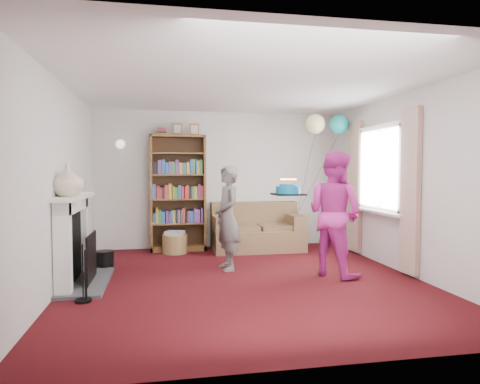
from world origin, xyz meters
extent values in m
plane|color=#380809|center=(0.00, 0.00, 0.00)|extent=(5.00, 5.00, 0.00)
cube|color=silver|center=(0.00, 2.51, 1.25)|extent=(4.50, 0.02, 2.50)
cube|color=silver|center=(-2.26, 0.00, 1.25)|extent=(0.02, 5.00, 2.50)
cube|color=silver|center=(2.26, 0.00, 1.25)|extent=(0.02, 5.00, 2.50)
cube|color=white|center=(0.00, 0.00, 2.50)|extent=(4.50, 5.00, 0.01)
cube|color=#3F3F42|center=(-2.00, 0.20, 0.02)|extent=(0.55, 1.40, 0.04)
cube|color=white|center=(-2.15, -0.35, 0.53)|extent=(0.18, 0.14, 1.06)
cube|color=white|center=(-2.15, 0.75, 0.53)|extent=(0.18, 0.14, 1.06)
cube|color=white|center=(-2.15, 0.20, 1.00)|extent=(0.18, 1.24, 0.16)
cube|color=white|center=(-2.12, 0.20, 1.10)|extent=(0.28, 1.35, 0.05)
cube|color=black|center=(-2.17, 0.20, 0.48)|extent=(0.10, 0.80, 0.86)
cube|color=black|center=(-1.93, 0.20, 0.33)|extent=(0.02, 0.70, 0.60)
cylinder|color=black|center=(-1.90, -0.58, 0.32)|extent=(0.18, 0.18, 0.64)
cylinder|color=black|center=(-1.87, 1.00, 0.13)|extent=(0.26, 0.26, 0.26)
cube|color=white|center=(2.21, 0.60, 2.08)|extent=(0.08, 1.30, 0.08)
cube|color=white|center=(2.21, 0.60, 0.82)|extent=(0.08, 1.30, 0.08)
cube|color=white|center=(2.24, 0.60, 1.45)|extent=(0.01, 1.15, 1.20)
cube|color=white|center=(2.18, 0.60, 0.79)|extent=(0.14, 1.32, 0.04)
cube|color=#C2B193|center=(2.20, -0.22, 1.15)|extent=(0.07, 0.38, 2.20)
cube|color=#C2B193|center=(2.20, 1.42, 1.15)|extent=(0.07, 0.38, 2.20)
cylinder|color=gold|center=(-1.75, 2.45, 1.90)|extent=(0.04, 0.12, 0.04)
sphere|color=white|center=(-1.75, 2.36, 1.88)|extent=(0.16, 0.16, 0.16)
cube|color=#472B14|center=(-0.76, 2.46, 1.02)|extent=(0.97, 0.04, 2.04)
cube|color=brown|center=(-1.23, 2.27, 1.02)|extent=(0.04, 0.42, 2.04)
cube|color=brown|center=(-0.30, 2.27, 1.02)|extent=(0.04, 0.42, 2.04)
cube|color=brown|center=(-0.76, 2.27, 2.02)|extent=(0.97, 0.42, 0.04)
cube|color=brown|center=(-0.76, 2.27, 0.05)|extent=(0.97, 0.42, 0.10)
cube|color=brown|center=(-0.76, 2.27, 0.48)|extent=(0.89, 0.38, 0.03)
cube|color=brown|center=(-0.76, 2.27, 0.91)|extent=(0.89, 0.38, 0.02)
cube|color=brown|center=(-0.76, 2.27, 1.34)|extent=(0.89, 0.38, 0.02)
cube|color=brown|center=(-0.76, 2.27, 1.72)|extent=(0.89, 0.38, 0.02)
cube|color=maroon|center=(-1.03, 2.25, 2.10)|extent=(0.16, 0.22, 0.12)
cube|color=brown|center=(-0.76, 2.32, 2.15)|extent=(0.16, 0.02, 0.20)
cube|color=brown|center=(-0.46, 2.32, 2.15)|extent=(0.16, 0.02, 0.20)
cube|color=brown|center=(0.62, 2.00, 0.19)|extent=(1.59, 0.84, 0.37)
cube|color=brown|center=(0.62, 2.30, 0.51)|extent=(1.59, 0.24, 0.65)
cube|color=brown|center=(-0.05, 2.00, 0.37)|extent=(0.24, 0.79, 0.51)
cube|color=brown|center=(1.30, 2.00, 0.37)|extent=(0.24, 0.79, 0.51)
cube|color=brown|center=(0.27, 1.92, 0.40)|extent=(0.67, 0.54, 0.12)
cube|color=brown|center=(0.98, 1.92, 0.40)|extent=(0.67, 0.54, 0.12)
cylinder|color=olive|center=(-0.83, 1.98, 0.16)|extent=(0.43, 0.43, 0.32)
cube|color=beige|center=(-0.83, 1.98, 0.35)|extent=(0.30, 0.24, 0.06)
imported|color=black|center=(-0.13, 0.64, 0.75)|extent=(0.44, 0.60, 1.50)
imported|color=#BC2588|center=(1.25, 0.05, 0.84)|extent=(0.97, 1.03, 1.68)
cube|color=black|center=(0.65, 0.22, 1.10)|extent=(0.40, 0.40, 0.02)
cylinder|color=#0B5D7F|center=(0.65, 0.22, 1.16)|extent=(0.33, 0.33, 0.10)
cylinder|color=#0B5D7F|center=(0.65, 0.22, 1.22)|extent=(0.24, 0.24, 0.04)
cylinder|color=#D86085|center=(0.75, 0.22, 1.25)|extent=(0.01, 0.01, 0.09)
sphere|color=orange|center=(0.75, 0.22, 1.30)|extent=(0.02, 0.02, 0.02)
cylinder|color=#D86085|center=(0.74, 0.25, 1.25)|extent=(0.01, 0.01, 0.09)
sphere|color=orange|center=(0.74, 0.25, 1.30)|extent=(0.02, 0.02, 0.02)
cylinder|color=#D86085|center=(0.72, 0.28, 1.25)|extent=(0.01, 0.01, 0.09)
sphere|color=orange|center=(0.72, 0.28, 1.30)|extent=(0.02, 0.02, 0.02)
cylinder|color=#D86085|center=(0.70, 0.30, 1.25)|extent=(0.01, 0.01, 0.09)
sphere|color=orange|center=(0.70, 0.30, 1.30)|extent=(0.02, 0.02, 0.02)
cylinder|color=#D86085|center=(0.66, 0.32, 1.25)|extent=(0.01, 0.01, 0.09)
sphere|color=orange|center=(0.66, 0.32, 1.30)|extent=(0.02, 0.02, 0.02)
cylinder|color=#D86085|center=(0.63, 0.32, 1.25)|extent=(0.01, 0.01, 0.09)
sphere|color=orange|center=(0.63, 0.32, 1.30)|extent=(0.02, 0.02, 0.02)
cylinder|color=#D86085|center=(0.60, 0.30, 1.25)|extent=(0.01, 0.01, 0.09)
sphere|color=orange|center=(0.60, 0.30, 1.30)|extent=(0.02, 0.02, 0.02)
cylinder|color=#D86085|center=(0.57, 0.28, 1.25)|extent=(0.01, 0.01, 0.09)
sphere|color=orange|center=(0.57, 0.28, 1.30)|extent=(0.02, 0.02, 0.02)
cylinder|color=#D86085|center=(0.55, 0.25, 1.25)|extent=(0.01, 0.01, 0.09)
sphere|color=orange|center=(0.55, 0.25, 1.30)|extent=(0.02, 0.02, 0.02)
cylinder|color=#D86085|center=(0.55, 0.22, 1.25)|extent=(0.01, 0.01, 0.09)
sphere|color=orange|center=(0.55, 0.22, 1.30)|extent=(0.02, 0.02, 0.02)
cylinder|color=#D86085|center=(0.55, 0.18, 1.25)|extent=(0.01, 0.01, 0.09)
sphere|color=orange|center=(0.55, 0.18, 1.30)|extent=(0.02, 0.02, 0.02)
cylinder|color=#D86085|center=(0.57, 0.15, 1.25)|extent=(0.01, 0.01, 0.09)
sphere|color=orange|center=(0.57, 0.15, 1.30)|extent=(0.02, 0.02, 0.02)
cylinder|color=#D86085|center=(0.60, 0.13, 1.25)|extent=(0.01, 0.01, 0.09)
sphere|color=orange|center=(0.60, 0.13, 1.30)|extent=(0.02, 0.02, 0.02)
cylinder|color=#D86085|center=(0.63, 0.12, 1.25)|extent=(0.01, 0.01, 0.09)
sphere|color=orange|center=(0.63, 0.12, 1.30)|extent=(0.02, 0.02, 0.02)
cylinder|color=#D86085|center=(0.66, 0.12, 1.25)|extent=(0.01, 0.01, 0.09)
sphere|color=orange|center=(0.66, 0.12, 1.30)|extent=(0.02, 0.02, 0.02)
cylinder|color=#D86085|center=(0.70, 0.13, 1.25)|extent=(0.01, 0.01, 0.09)
sphere|color=orange|center=(0.70, 0.13, 1.30)|extent=(0.02, 0.02, 0.02)
cylinder|color=#D86085|center=(0.72, 0.15, 1.25)|extent=(0.01, 0.01, 0.09)
sphere|color=orange|center=(0.72, 0.15, 1.30)|extent=(0.02, 0.02, 0.02)
cylinder|color=#D86085|center=(0.74, 0.18, 1.25)|extent=(0.01, 0.01, 0.09)
sphere|color=orange|center=(0.74, 0.18, 1.30)|extent=(0.02, 0.02, 0.02)
sphere|color=#3F3F3F|center=(1.30, 1.80, 0.66)|extent=(0.02, 0.02, 0.02)
sphere|color=teal|center=(1.99, 1.65, 2.22)|extent=(0.35, 0.35, 0.35)
sphere|color=#ECE790|center=(1.55, 1.65, 2.22)|extent=(0.35, 0.35, 0.35)
imported|color=beige|center=(-2.12, -0.15, 1.31)|extent=(0.37, 0.37, 0.37)
camera|label=1|loc=(-1.06, -5.38, 1.44)|focal=32.00mm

